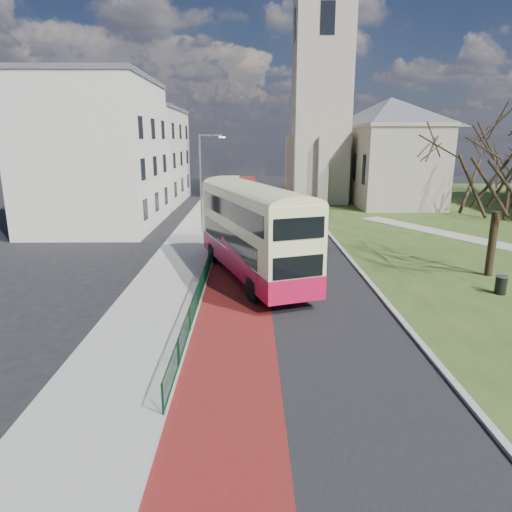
{
  "coord_description": "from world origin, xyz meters",
  "views": [
    {
      "loc": [
        -0.45,
        -19.45,
        7.71
      ],
      "look_at": [
        -0.19,
        2.81,
        2.0
      ],
      "focal_mm": 32.0,
      "sensor_mm": 36.0,
      "label": 1
    }
  ],
  "objects_px": {
    "streetlamp": "(203,179)",
    "winter_tree_far": "(512,161)",
    "winter_tree_near": "(503,159)",
    "bus": "(253,227)",
    "litter_bin": "(501,285)"
  },
  "relations": [
    {
      "from": "litter_bin",
      "to": "bus",
      "type": "bearing_deg",
      "value": 166.03
    },
    {
      "from": "winter_tree_far",
      "to": "litter_bin",
      "type": "height_order",
      "value": "winter_tree_far"
    },
    {
      "from": "streetlamp",
      "to": "winter_tree_far",
      "type": "xyz_separation_m",
      "value": [
        28.64,
        6.16,
        1.13
      ]
    },
    {
      "from": "winter_tree_near",
      "to": "litter_bin",
      "type": "distance_m",
      "value": 7.06
    },
    {
      "from": "winter_tree_far",
      "to": "litter_bin",
      "type": "distance_m",
      "value": 25.3
    },
    {
      "from": "winter_tree_far",
      "to": "winter_tree_near",
      "type": "bearing_deg",
      "value": -120.77
    },
    {
      "from": "bus",
      "to": "litter_bin",
      "type": "height_order",
      "value": "bus"
    },
    {
      "from": "litter_bin",
      "to": "winter_tree_near",
      "type": "bearing_deg",
      "value": 72.05
    },
    {
      "from": "bus",
      "to": "winter_tree_near",
      "type": "relative_size",
      "value": 1.31
    },
    {
      "from": "streetlamp",
      "to": "winter_tree_near",
      "type": "xyz_separation_m",
      "value": [
        17.7,
        -12.22,
        2.09
      ]
    },
    {
      "from": "streetlamp",
      "to": "winter_tree_near",
      "type": "bearing_deg",
      "value": -34.62
    },
    {
      "from": "bus",
      "to": "winter_tree_near",
      "type": "bearing_deg",
      "value": -18.31
    },
    {
      "from": "bus",
      "to": "winter_tree_far",
      "type": "xyz_separation_m",
      "value": [
        24.64,
        18.52,
        2.8
      ]
    },
    {
      "from": "winter_tree_far",
      "to": "litter_bin",
      "type": "bearing_deg",
      "value": -119.0
    },
    {
      "from": "bus",
      "to": "litter_bin",
      "type": "distance_m",
      "value": 13.24
    }
  ]
}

